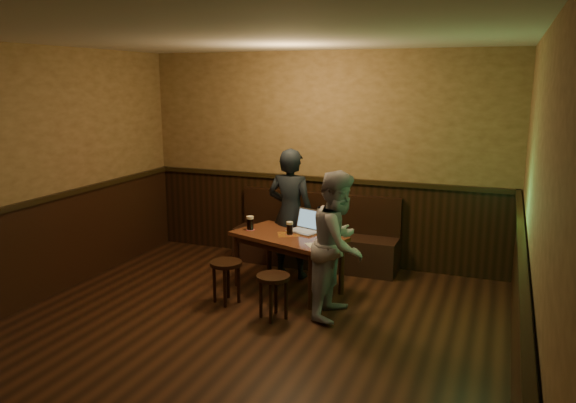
# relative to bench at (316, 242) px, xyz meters

# --- Properties ---
(room) EXTENTS (5.04, 6.04, 2.84)m
(room) POSITION_rel_bench_xyz_m (0.00, -2.53, 0.89)
(room) COLOR black
(room) RESTS_ON ground
(bench) EXTENTS (2.20, 0.50, 0.95)m
(bench) POSITION_rel_bench_xyz_m (0.00, 0.00, 0.00)
(bench) COLOR black
(bench) RESTS_ON ground
(pub_table) EXTENTS (1.42, 1.08, 0.68)m
(pub_table) POSITION_rel_bench_xyz_m (0.00, -1.00, 0.27)
(pub_table) COLOR #532A17
(pub_table) RESTS_ON ground
(stool_left) EXTENTS (0.45, 0.45, 0.48)m
(stool_left) POSITION_rel_bench_xyz_m (-0.50, -1.61, 0.07)
(stool_left) COLOR black
(stool_left) RESTS_ON ground
(stool_right) EXTENTS (0.41, 0.41, 0.47)m
(stool_right) POSITION_rel_bench_xyz_m (0.15, -1.82, 0.06)
(stool_right) COLOR black
(stool_right) RESTS_ON ground
(pint_left) EXTENTS (0.11, 0.11, 0.17)m
(pint_left) POSITION_rel_bench_xyz_m (-0.50, -0.97, 0.45)
(pint_left) COLOR #A31428
(pint_left) RESTS_ON pub_table
(pint_mid) EXTENTS (0.10, 0.10, 0.16)m
(pint_mid) POSITION_rel_bench_xyz_m (0.02, -1.00, 0.44)
(pint_mid) COLOR #A31428
(pint_mid) RESTS_ON pub_table
(pint_right) EXTENTS (0.11, 0.11, 0.16)m
(pint_right) POSITION_rel_bench_xyz_m (0.45, -1.16, 0.44)
(pint_right) COLOR #A31428
(pint_right) RESTS_ON pub_table
(laptop) EXTENTS (0.43, 0.39, 0.25)m
(laptop) POSITION_rel_bench_xyz_m (0.15, -0.79, 0.43)
(laptop) COLOR silver
(laptop) RESTS_ON pub_table
(menu) EXTENTS (0.26, 0.26, 0.00)m
(menu) POSITION_rel_bench_xyz_m (0.43, -1.31, 0.36)
(menu) COLOR silver
(menu) RESTS_ON pub_table
(person_suit) EXTENTS (0.60, 0.40, 1.62)m
(person_suit) POSITION_rel_bench_xyz_m (-0.15, -0.55, 0.50)
(person_suit) COLOR black
(person_suit) RESTS_ON ground
(person_grey) EXTENTS (0.61, 0.77, 1.54)m
(person_grey) POSITION_rel_bench_xyz_m (0.74, -1.47, 0.46)
(person_grey) COLOR #949499
(person_grey) RESTS_ON ground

